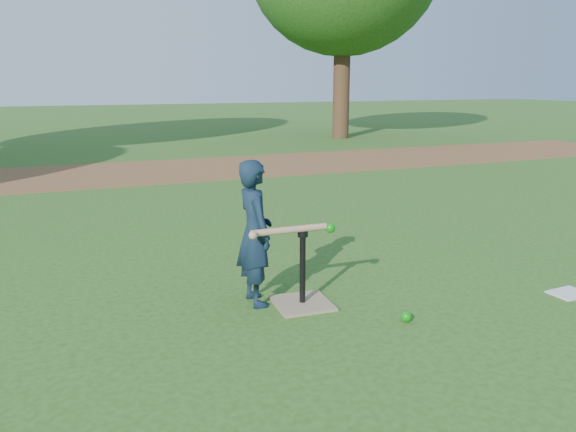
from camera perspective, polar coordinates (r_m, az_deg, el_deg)
name	(u,v)px	position (r m, az deg, el deg)	size (l,w,h in m)	color
ground	(303,322)	(4.16, 1.50, -10.74)	(80.00, 80.00, 0.00)	#285116
dirt_strip	(148,172)	(11.21, -14.07, 4.41)	(24.00, 3.00, 0.01)	brown
child	(255,233)	(4.33, -3.40, -1.74)	(0.42, 0.27, 1.14)	#112033
wiffle_ball_ground	(406,317)	(4.24, 11.91, -9.97)	(0.08, 0.08, 0.08)	#0C840E
clipboard	(569,293)	(5.22, 26.64, -7.03)	(0.30, 0.23, 0.01)	silver
batting_tee	(302,291)	(4.43, 1.47, -7.66)	(0.46, 0.46, 0.61)	#907C5B
swing_action	(294,230)	(4.21, 0.65, -1.44)	(0.71, 0.10, 0.09)	tan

